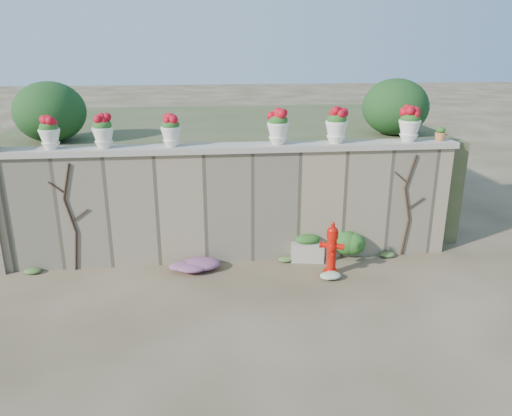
{
  "coord_description": "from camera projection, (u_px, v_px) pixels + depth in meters",
  "views": [
    {
      "loc": [
        -0.44,
        -6.62,
        3.8
      ],
      "look_at": [
        0.45,
        1.4,
        1.08
      ],
      "focal_mm": 35.0,
      "sensor_mm": 36.0,
      "label": 1
    }
  ],
  "objects": [
    {
      "name": "urn_pot_4",
      "position": [
        336.0,
        126.0,
        8.62
      ],
      "size": [
        0.39,
        0.39,
        0.61
      ],
      "color": "white",
      "rests_on": "wall_cap"
    },
    {
      "name": "urn_pot_0",
      "position": [
        49.0,
        133.0,
        8.14
      ],
      "size": [
        0.34,
        0.34,
        0.54
      ],
      "color": "white",
      "rests_on": "wall_cap"
    },
    {
      "name": "ground",
      "position": [
        237.0,
        307.0,
        7.5
      ],
      "size": [
        80.0,
        80.0,
        0.0
      ],
      "primitive_type": "plane",
      "color": "#4A3C25",
      "rests_on": "ground"
    },
    {
      "name": "wall_cap",
      "position": [
        228.0,
        148.0,
        8.54
      ],
      "size": [
        8.1,
        0.52,
        0.1
      ],
      "primitive_type": "cube",
      "color": "#BBB29E",
      "rests_on": "stone_wall"
    },
    {
      "name": "terracotta_pot",
      "position": [
        440.0,
        134.0,
        8.88
      ],
      "size": [
        0.2,
        0.2,
        0.24
      ],
      "color": "#C8723D",
      "rests_on": "wall_cap"
    },
    {
      "name": "urn_pot_3",
      "position": [
        278.0,
        127.0,
        8.52
      ],
      "size": [
        0.38,
        0.38,
        0.6
      ],
      "color": "white",
      "rests_on": "wall_cap"
    },
    {
      "name": "vine_right",
      "position": [
        408.0,
        204.0,
        9.0
      ],
      "size": [
        0.6,
        0.04,
        1.91
      ],
      "color": "black",
      "rests_on": "ground"
    },
    {
      "name": "urn_pot_2",
      "position": [
        171.0,
        131.0,
        8.34
      ],
      "size": [
        0.34,
        0.34,
        0.54
      ],
      "color": "white",
      "rests_on": "wall_cap"
    },
    {
      "name": "fire_hydrant",
      "position": [
        332.0,
        248.0,
        8.4
      ],
      "size": [
        0.4,
        0.29,
        0.93
      ],
      "rotation": [
        0.0,
        0.0,
        -0.38
      ],
      "color": "red",
      "rests_on": "ground"
    },
    {
      "name": "stone_wall",
      "position": [
        229.0,
        206.0,
        8.87
      ],
      "size": [
        8.0,
        0.4,
        2.0
      ],
      "primitive_type": "cube",
      "color": "gray",
      "rests_on": "ground"
    },
    {
      "name": "back_shrub_left",
      "position": [
        50.0,
        112.0,
        9.18
      ],
      "size": [
        1.3,
        1.3,
        1.1
      ],
      "primitive_type": "ellipsoid",
      "color": "#143814",
      "rests_on": "raised_fill"
    },
    {
      "name": "vine_left",
      "position": [
        71.0,
        216.0,
        8.39
      ],
      "size": [
        0.6,
        0.04,
        1.91
      ],
      "color": "black",
      "rests_on": "ground"
    },
    {
      "name": "back_shrub_right",
      "position": [
        395.0,
        107.0,
        9.86
      ],
      "size": [
        1.3,
        1.3,
        1.1
      ],
      "primitive_type": "ellipsoid",
      "color": "#143814",
      "rests_on": "raised_fill"
    },
    {
      "name": "planter_box",
      "position": [
        307.0,
        248.0,
        9.03
      ],
      "size": [
        0.64,
        0.45,
        0.49
      ],
      "rotation": [
        0.0,
        0.0,
        -0.18
      ],
      "color": "#BBB29E",
      "rests_on": "ground"
    },
    {
      "name": "raised_fill",
      "position": [
        221.0,
        164.0,
        11.89
      ],
      "size": [
        9.0,
        6.0,
        2.0
      ],
      "primitive_type": "cube",
      "color": "#384C23",
      "rests_on": "ground"
    },
    {
      "name": "green_shrub",
      "position": [
        349.0,
        242.0,
        9.08
      ],
      "size": [
        0.67,
        0.61,
        0.64
      ],
      "primitive_type": "ellipsoid",
      "color": "#1E5119",
      "rests_on": "ground"
    },
    {
      "name": "urn_pot_1",
      "position": [
        103.0,
        132.0,
        8.22
      ],
      "size": [
        0.35,
        0.35,
        0.55
      ],
      "color": "white",
      "rests_on": "wall_cap"
    },
    {
      "name": "magenta_clump",
      "position": [
        190.0,
        266.0,
        8.57
      ],
      "size": [
        0.93,
        0.62,
        0.25
      ],
      "primitive_type": "ellipsoid",
      "color": "#BA25A6",
      "rests_on": "ground"
    },
    {
      "name": "white_flowers",
      "position": [
        334.0,
        276.0,
        8.31
      ],
      "size": [
        0.44,
        0.35,
        0.16
      ],
      "primitive_type": "ellipsoid",
      "color": "white",
      "rests_on": "ground"
    },
    {
      "name": "urn_pot_5",
      "position": [
        410.0,
        124.0,
        8.76
      ],
      "size": [
        0.39,
        0.39,
        0.6
      ],
      "color": "white",
      "rests_on": "wall_cap"
    }
  ]
}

